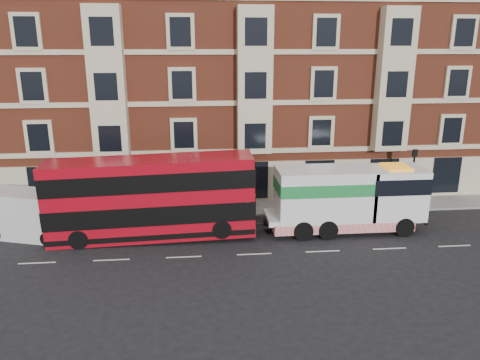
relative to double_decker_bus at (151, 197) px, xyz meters
name	(u,v)px	position (x,y,z in m)	size (l,w,h in m)	color
ground	(254,254)	(5.93, -2.98, -2.65)	(120.00, 120.00, 0.00)	black
sidewalk	(241,208)	(5.93, 4.52, -2.58)	(90.00, 3.00, 0.15)	slate
victorian_terrace	(239,62)	(6.43, 12.02, 7.41)	(45.00, 12.00, 20.40)	brown
lamp_post_west	(154,181)	(-0.07, 3.22, 0.02)	(0.35, 0.15, 4.35)	black
lamp_post_east	(413,175)	(17.93, 3.22, 0.02)	(0.35, 0.15, 4.35)	black
double_decker_bus	(151,197)	(0.00, 0.00, 0.00)	(12.38, 2.84, 5.01)	#A20916
tow_truck	(345,198)	(12.07, 0.00, -0.46)	(9.91, 2.93, 4.13)	white
box_van	(30,215)	(-7.53, 0.89, -1.23)	(5.97, 3.79, 2.89)	silver
pedestrian	(122,201)	(-2.49, 4.17, -1.64)	(0.63, 0.41, 1.73)	#231D3A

